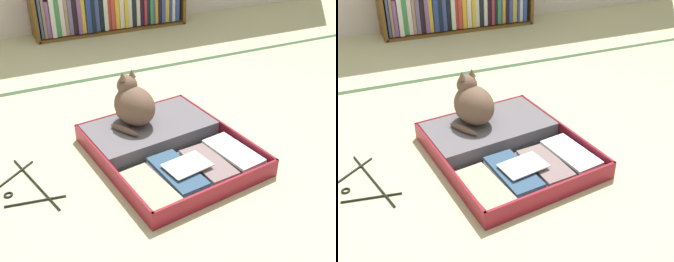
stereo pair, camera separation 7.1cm
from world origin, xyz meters
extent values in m
plane|color=#C4BE91|center=(0.00, 0.00, 0.00)|extent=(10.00, 10.00, 0.00)
cube|color=#314E30|center=(0.00, 1.19, 0.00)|extent=(4.80, 0.05, 0.00)
cube|color=brown|center=(0.47, 2.24, 0.01)|extent=(1.40, 0.29, 0.02)
cube|color=#3C5284|center=(-0.19, 2.23, 0.23)|extent=(0.02, 0.24, 0.38)
cube|color=#996D58|center=(-0.17, 2.23, 0.22)|extent=(0.02, 0.24, 0.37)
cube|color=#7F528B|center=(-0.13, 2.24, 0.19)|extent=(0.03, 0.24, 0.31)
cube|color=silver|center=(-0.09, 2.23, 0.20)|extent=(0.04, 0.24, 0.34)
cube|color=#408A4C|center=(-0.05, 2.24, 0.22)|extent=(0.04, 0.24, 0.37)
cube|color=silver|center=(-0.01, 2.24, 0.22)|extent=(0.04, 0.24, 0.37)
cube|color=#9E7E62|center=(0.03, 2.24, 0.19)|extent=(0.03, 0.24, 0.31)
cube|color=slate|center=(0.06, 2.24, 0.19)|extent=(0.04, 0.24, 0.31)
cube|color=black|center=(0.10, 2.24, 0.20)|extent=(0.04, 0.24, 0.33)
cube|color=#7C528B|center=(0.14, 2.23, 0.20)|extent=(0.04, 0.24, 0.32)
cube|color=gold|center=(0.18, 2.24, 0.20)|extent=(0.03, 0.24, 0.32)
cube|color=navy|center=(0.22, 2.23, 0.22)|extent=(0.04, 0.24, 0.38)
cube|color=black|center=(0.26, 2.23, 0.20)|extent=(0.04, 0.24, 0.34)
cube|color=#3B488C|center=(0.30, 2.24, 0.22)|extent=(0.04, 0.24, 0.37)
cube|color=black|center=(0.34, 2.24, 0.21)|extent=(0.03, 0.24, 0.36)
cube|color=silver|center=(0.38, 2.23, 0.20)|extent=(0.04, 0.24, 0.33)
cube|color=#AD302A|center=(0.42, 2.25, 0.19)|extent=(0.03, 0.24, 0.31)
cube|color=#C14139|center=(0.45, 2.24, 0.22)|extent=(0.04, 0.24, 0.38)
cube|color=gold|center=(0.49, 2.24, 0.21)|extent=(0.04, 0.24, 0.36)
cube|color=silver|center=(0.54, 2.24, 0.20)|extent=(0.04, 0.24, 0.32)
cube|color=gold|center=(0.58, 2.23, 0.22)|extent=(0.03, 0.24, 0.38)
cube|color=silver|center=(0.61, 2.24, 0.21)|extent=(0.04, 0.24, 0.35)
cube|color=black|center=(0.65, 2.24, 0.20)|extent=(0.04, 0.24, 0.32)
cube|color=beige|center=(0.70, 2.24, 0.22)|extent=(0.03, 0.24, 0.37)
cube|color=black|center=(0.73, 2.25, 0.18)|extent=(0.04, 0.24, 0.30)
cube|color=#B32E3A|center=(0.77, 2.24, 0.18)|extent=(0.03, 0.24, 0.30)
cube|color=black|center=(0.80, 2.25, 0.18)|extent=(0.03, 0.24, 0.30)
cube|color=#398B4E|center=(0.83, 2.24, 0.19)|extent=(0.03, 0.24, 0.31)
cube|color=#3E4B85|center=(0.85, 2.24, 0.20)|extent=(0.02, 0.24, 0.33)
cube|color=gold|center=(0.88, 2.24, 0.20)|extent=(0.03, 0.24, 0.34)
cube|color=black|center=(0.91, 2.23, 0.22)|extent=(0.03, 0.24, 0.37)
cube|color=#39438B|center=(0.95, 2.23, 0.19)|extent=(0.04, 0.24, 0.31)
cube|color=gold|center=(0.99, 2.25, 0.19)|extent=(0.04, 0.24, 0.31)
cube|color=#334098|center=(1.03, 2.23, 0.19)|extent=(0.02, 0.24, 0.31)
cube|color=silver|center=(1.06, 2.24, 0.19)|extent=(0.03, 0.24, 0.32)
cube|color=#2D4695|center=(1.10, 2.23, 0.19)|extent=(0.04, 0.24, 0.30)
cube|color=maroon|center=(0.07, -0.11, 0.01)|extent=(0.72, 0.49, 0.01)
cube|color=maroon|center=(0.09, -0.31, 0.05)|extent=(0.68, 0.10, 0.09)
cube|color=maroon|center=(-0.26, -0.15, 0.05)|extent=(0.06, 0.40, 0.09)
cube|color=maroon|center=(0.40, -0.07, 0.05)|extent=(0.06, 0.40, 0.09)
cube|color=#515252|center=(0.07, -0.11, 0.02)|extent=(0.70, 0.46, 0.01)
cube|color=maroon|center=(0.02, 0.29, 0.01)|extent=(0.72, 0.49, 0.01)
cube|color=maroon|center=(-0.01, 0.49, 0.05)|extent=(0.68, 0.10, 0.09)
cube|color=maroon|center=(-0.31, 0.25, 0.05)|extent=(0.06, 0.40, 0.09)
cube|color=maroon|center=(0.35, 0.33, 0.05)|extent=(0.06, 0.40, 0.09)
cube|color=#515252|center=(0.02, 0.29, 0.02)|extent=(0.70, 0.46, 0.01)
cylinder|color=black|center=(0.04, 0.09, 0.02)|extent=(0.66, 0.10, 0.02)
cube|color=silver|center=(-0.17, -0.15, 0.03)|extent=(0.19, 0.35, 0.02)
cube|color=tan|center=(-0.17, -0.15, 0.05)|extent=(0.19, 0.33, 0.02)
cube|color=black|center=(0.00, -0.13, 0.03)|extent=(0.18, 0.30, 0.01)
cube|color=white|center=(-0.02, -0.12, 0.04)|extent=(0.18, 0.35, 0.02)
cube|color=#2F4B6A|center=(-0.02, -0.11, 0.06)|extent=(0.18, 0.33, 0.02)
cube|color=silver|center=(0.14, -0.11, 0.03)|extent=(0.19, 0.33, 0.02)
cube|color=slate|center=(0.15, -0.11, 0.05)|extent=(0.17, 0.31, 0.02)
cube|color=#364569|center=(0.30, -0.09, 0.03)|extent=(0.17, 0.32, 0.02)
cube|color=#3A416F|center=(0.31, -0.09, 0.05)|extent=(0.18, 0.32, 0.02)
cube|color=white|center=(0.30, -0.09, 0.07)|extent=(0.19, 0.32, 0.01)
cube|color=white|center=(0.03, -0.11, 0.08)|extent=(0.22, 0.17, 0.01)
cube|color=#5E585F|center=(0.02, 0.29, 0.05)|extent=(0.69, 0.45, 0.08)
torus|color=white|center=(0.10, 0.27, 0.09)|extent=(0.10, 0.10, 0.01)
cylinder|color=black|center=(-0.19, 0.45, 0.05)|extent=(0.02, 0.02, 0.08)
cylinder|color=black|center=(0.18, 0.50, 0.05)|extent=(0.02, 0.02, 0.08)
cube|color=green|center=(-0.04, -0.32, 0.06)|extent=(0.04, 0.01, 0.02)
cube|color=#328A45|center=(0.25, -0.28, 0.03)|extent=(0.04, 0.01, 0.02)
cube|color=green|center=(-0.10, -0.32, 0.02)|extent=(0.04, 0.01, 0.02)
ellipsoid|color=brown|center=(-0.05, 0.33, 0.20)|extent=(0.25, 0.29, 0.21)
ellipsoid|color=brown|center=(-0.06, 0.39, 0.15)|extent=(0.15, 0.12, 0.11)
sphere|color=brown|center=(-0.06, 0.38, 0.29)|extent=(0.11, 0.11, 0.11)
cone|color=brown|center=(-0.03, 0.39, 0.35)|extent=(0.04, 0.04, 0.04)
cone|color=brown|center=(-0.09, 0.37, 0.35)|extent=(0.04, 0.04, 0.04)
sphere|color=#CDCC44|center=(-0.05, 0.43, 0.30)|extent=(0.02, 0.02, 0.02)
sphere|color=#CDCC44|center=(-0.09, 0.42, 0.30)|extent=(0.02, 0.02, 0.02)
ellipsoid|color=brown|center=(-0.13, 0.26, 0.11)|extent=(0.12, 0.18, 0.03)
cylinder|color=black|center=(-0.61, 0.15, 0.01)|extent=(0.13, 0.46, 0.01)
cylinder|color=black|center=(-0.63, 0.02, 0.01)|extent=(0.26, 0.05, 0.01)
cylinder|color=black|center=(-0.69, 0.25, 0.01)|extent=(0.21, 0.17, 0.01)
torus|color=black|center=(-0.73, 0.12, 0.01)|extent=(0.05, 0.05, 0.01)
camera|label=1|loc=(-0.70, -1.45, 1.18)|focal=43.88mm
camera|label=2|loc=(-0.63, -1.48, 1.18)|focal=43.88mm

